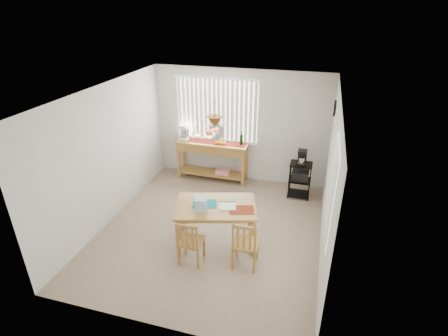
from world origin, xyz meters
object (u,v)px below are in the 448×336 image
(chair_right, at_px, (245,244))
(dining_table, at_px, (216,210))
(chair_left, at_px, (190,242))
(wire_cart, at_px, (300,177))
(sideboard, at_px, (212,152))
(cart_items, at_px, (302,157))

(chair_right, bearing_deg, dining_table, 141.37)
(chair_left, bearing_deg, wire_cart, 60.39)
(sideboard, bearing_deg, wire_cart, -7.51)
(wire_cart, bearing_deg, chair_left, -119.61)
(wire_cart, height_order, chair_left, chair_left)
(sideboard, bearing_deg, chair_left, -79.46)
(sideboard, xyz_separation_m, dining_table, (0.77, -2.27, -0.06))
(dining_table, bearing_deg, chair_right, -38.63)
(dining_table, distance_m, chair_right, 0.85)
(chair_right, bearing_deg, sideboard, 116.97)
(cart_items, bearing_deg, wire_cart, -90.00)
(dining_table, relative_size, chair_left, 1.88)
(cart_items, distance_m, dining_table, 2.40)
(wire_cart, distance_m, dining_table, 2.38)
(wire_cart, bearing_deg, cart_items, 90.00)
(cart_items, relative_size, chair_right, 0.37)
(cart_items, bearing_deg, dining_table, -122.71)
(cart_items, bearing_deg, chair_left, -119.53)
(sideboard, xyz_separation_m, cart_items, (2.06, -0.26, 0.22))
(sideboard, relative_size, chair_left, 2.04)
(wire_cart, bearing_deg, sideboard, 172.49)
(chair_left, bearing_deg, sideboard, 100.54)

